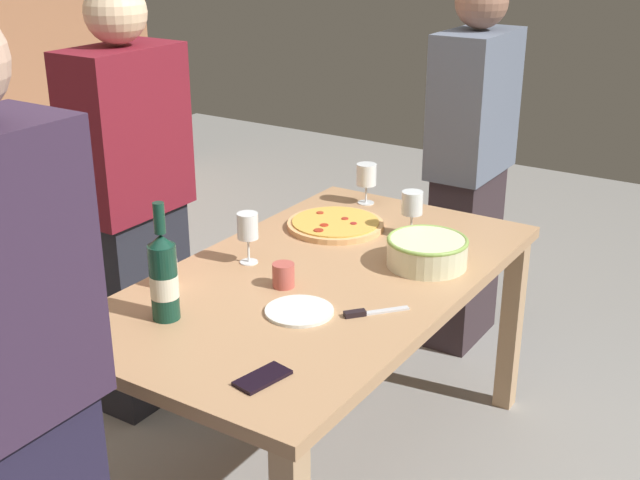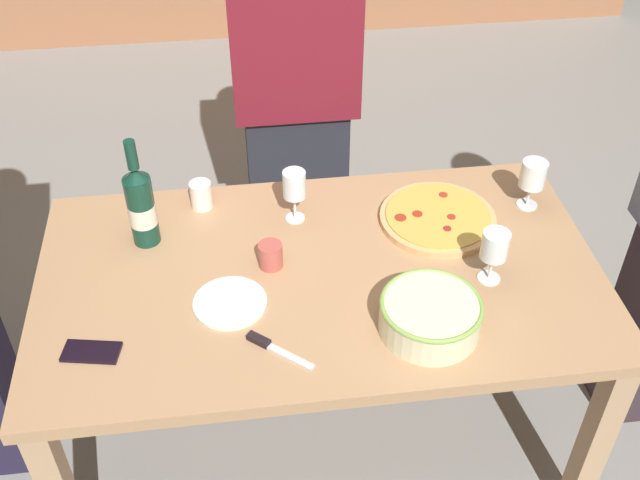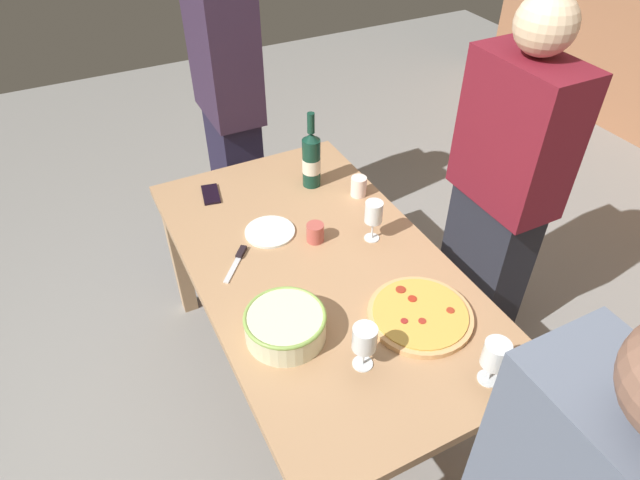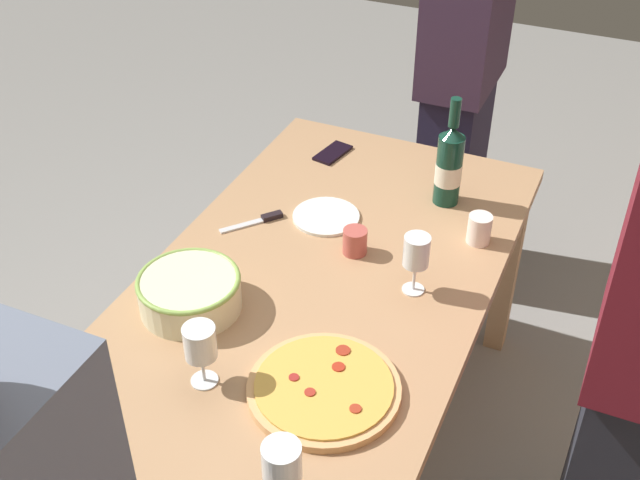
{
  "view_description": "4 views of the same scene",
  "coord_description": "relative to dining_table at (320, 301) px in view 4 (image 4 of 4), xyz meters",
  "views": [
    {
      "loc": [
        -2.03,
        -1.3,
        1.83
      ],
      "look_at": [
        0.0,
        0.0,
        0.87
      ],
      "focal_mm": 46.43,
      "sensor_mm": 36.0,
      "label": 1
    },
    {
      "loc": [
        -0.21,
        -1.57,
        2.22
      ],
      "look_at": [
        0.0,
        0.0,
        0.87
      ],
      "focal_mm": 42.76,
      "sensor_mm": 36.0,
      "label": 2
    },
    {
      "loc": [
        1.34,
        -0.68,
        2.14
      ],
      "look_at": [
        0.0,
        0.0,
        0.87
      ],
      "focal_mm": 30.72,
      "sensor_mm": 36.0,
      "label": 3
    },
    {
      "loc": [
        1.55,
        0.69,
        2.12
      ],
      "look_at": [
        0.0,
        0.0,
        0.87
      ],
      "focal_mm": 44.98,
      "sensor_mm": 36.0,
      "label": 4
    }
  ],
  "objects": [
    {
      "name": "ground_plane",
      "position": [
        0.0,
        0.0,
        -0.66
      ],
      "size": [
        8.0,
        8.0,
        0.0
      ],
      "primitive_type": "plane",
      "color": "gray"
    },
    {
      "name": "dining_table",
      "position": [
        0.0,
        0.0,
        0.0
      ],
      "size": [
        1.6,
        0.9,
        0.75
      ],
      "color": "tan",
      "rests_on": "ground"
    },
    {
      "name": "pizza",
      "position": [
        0.39,
        0.18,
        0.11
      ],
      "size": [
        0.36,
        0.36,
        0.03
      ],
      "color": "#E4A96C",
      "rests_on": "dining_table"
    },
    {
      "name": "serving_bowl",
      "position": [
        0.25,
        -0.25,
        0.14
      ],
      "size": [
        0.27,
        0.27,
        0.1
      ],
      "color": "beige",
      "rests_on": "dining_table"
    },
    {
      "name": "wine_bottle",
      "position": [
        -0.49,
        0.21,
        0.22
      ],
      "size": [
        0.08,
        0.08,
        0.35
      ],
      "color": "#123A2B",
      "rests_on": "dining_table"
    },
    {
      "name": "wine_glass_near_pizza",
      "position": [
        0.47,
        -0.09,
        0.21
      ],
      "size": [
        0.08,
        0.08,
        0.17
      ],
      "color": "white",
      "rests_on": "dining_table"
    },
    {
      "name": "wine_glass_by_bottle",
      "position": [
        -0.04,
        0.25,
        0.22
      ],
      "size": [
        0.07,
        0.07,
        0.17
      ],
      "color": "white",
      "rests_on": "dining_table"
    },
    {
      "name": "wine_glass_far_left",
      "position": [
        0.69,
        0.22,
        0.2
      ],
      "size": [
        0.08,
        0.08,
        0.16
      ],
      "color": "white",
      "rests_on": "dining_table"
    },
    {
      "name": "cup_amber",
      "position": [
        -0.33,
        0.35,
        0.14
      ],
      "size": [
        0.07,
        0.07,
        0.09
      ],
      "primitive_type": "cylinder",
      "color": "white",
      "rests_on": "dining_table"
    },
    {
      "name": "cup_ceramic",
      "position": [
        -0.14,
        0.05,
        0.13
      ],
      "size": [
        0.07,
        0.07,
        0.08
      ],
      "primitive_type": "cylinder",
      "color": "#BC534A",
      "rests_on": "dining_table"
    },
    {
      "name": "side_plate",
      "position": [
        -0.26,
        -0.09,
        0.1
      ],
      "size": [
        0.2,
        0.2,
        0.01
      ],
      "primitive_type": "cylinder",
      "color": "white",
      "rests_on": "dining_table"
    },
    {
      "name": "cell_phone",
      "position": [
        -0.61,
        -0.22,
        0.1
      ],
      "size": [
        0.15,
        0.1,
        0.01
      ],
      "primitive_type": "cube",
      "rotation": [
        0.0,
        0.0,
        4.52
      ],
      "color": "black",
      "rests_on": "dining_table"
    },
    {
      "name": "pizza_knife",
      "position": [
        -0.16,
        -0.27,
        0.1
      ],
      "size": [
        0.17,
        0.14,
        0.02
      ],
      "color": "silver",
      "rests_on": "dining_table"
    },
    {
      "name": "person_guest_right",
      "position": [
        -1.14,
        0.06,
        0.21
      ],
      "size": [
        0.42,
        0.24,
        1.7
      ],
      "rotation": [
        0.0,
        0.0,
        -0.05
      ],
      "color": "#211C34",
      "rests_on": "ground"
    }
  ]
}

